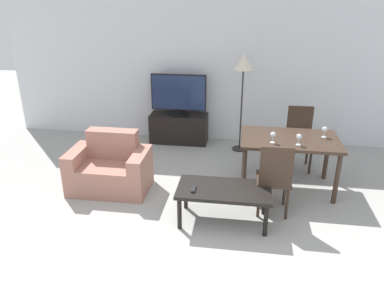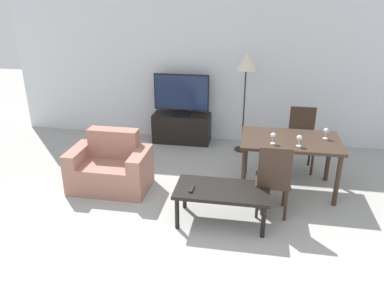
{
  "view_description": "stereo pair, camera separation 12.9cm",
  "coord_description": "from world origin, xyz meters",
  "px_view_note": "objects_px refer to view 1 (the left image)",
  "views": [
    {
      "loc": [
        0.53,
        -2.55,
        2.5
      ],
      "look_at": [
        -0.12,
        1.89,
        0.65
      ],
      "focal_mm": 35.0,
      "sensor_mm": 36.0,
      "label": 1
    },
    {
      "loc": [
        0.65,
        -2.53,
        2.5
      ],
      "look_at": [
        -0.12,
        1.89,
        0.65
      ],
      "focal_mm": 35.0,
      "sensor_mm": 36.0,
      "label": 2
    }
  ],
  "objects_px": {
    "dining_chair_far": "(299,135)",
    "wine_glass_left": "(273,135)",
    "wine_glass_center": "(299,137)",
    "dining_table": "(289,144)",
    "dining_chair_near": "(274,177)",
    "coffee_table": "(224,192)",
    "wine_glass_right": "(325,130)",
    "tv_stand": "(179,128)",
    "floor_lamp": "(243,68)",
    "remote_primary": "(194,189)",
    "tv": "(179,95)",
    "armchair": "(110,169)"
  },
  "relations": [
    {
      "from": "dining_chair_near",
      "to": "remote_primary",
      "type": "height_order",
      "value": "dining_chair_near"
    },
    {
      "from": "wine_glass_right",
      "to": "coffee_table",
      "type": "bearing_deg",
      "value": -139.95
    },
    {
      "from": "armchair",
      "to": "dining_chair_near",
      "type": "bearing_deg",
      "value": -9.05
    },
    {
      "from": "dining_chair_far",
      "to": "dining_chair_near",
      "type": "bearing_deg",
      "value": -107.24
    },
    {
      "from": "tv_stand",
      "to": "dining_table",
      "type": "distance_m",
      "value": 2.27
    },
    {
      "from": "remote_primary",
      "to": "wine_glass_center",
      "type": "height_order",
      "value": "wine_glass_center"
    },
    {
      "from": "tv",
      "to": "dining_chair_near",
      "type": "relative_size",
      "value": 1.03
    },
    {
      "from": "coffee_table",
      "to": "wine_glass_right",
      "type": "xyz_separation_m",
      "value": [
        1.22,
        1.03,
        0.44
      ]
    },
    {
      "from": "armchair",
      "to": "tv",
      "type": "distance_m",
      "value": 1.98
    },
    {
      "from": "floor_lamp",
      "to": "dining_chair_far",
      "type": "bearing_deg",
      "value": -30.05
    },
    {
      "from": "tv_stand",
      "to": "floor_lamp",
      "type": "relative_size",
      "value": 0.62
    },
    {
      "from": "coffee_table",
      "to": "dining_chair_near",
      "type": "height_order",
      "value": "dining_chair_near"
    },
    {
      "from": "dining_table",
      "to": "wine_glass_right",
      "type": "distance_m",
      "value": 0.49
    },
    {
      "from": "remote_primary",
      "to": "dining_chair_near",
      "type": "bearing_deg",
      "value": 18.87
    },
    {
      "from": "coffee_table",
      "to": "dining_chair_far",
      "type": "bearing_deg",
      "value": 58.61
    },
    {
      "from": "floor_lamp",
      "to": "coffee_table",
      "type": "bearing_deg",
      "value": -93.43
    },
    {
      "from": "tv",
      "to": "coffee_table",
      "type": "height_order",
      "value": "tv"
    },
    {
      "from": "armchair",
      "to": "wine_glass_center",
      "type": "xyz_separation_m",
      "value": [
        2.42,
        0.14,
        0.54
      ]
    },
    {
      "from": "dining_table",
      "to": "dining_chair_near",
      "type": "relative_size",
      "value": 1.37
    },
    {
      "from": "tv_stand",
      "to": "wine_glass_left",
      "type": "relative_size",
      "value": 6.79
    },
    {
      "from": "dining_chair_near",
      "to": "wine_glass_left",
      "type": "distance_m",
      "value": 0.6
    },
    {
      "from": "coffee_table",
      "to": "wine_glass_right",
      "type": "relative_size",
      "value": 7.25
    },
    {
      "from": "wine_glass_left",
      "to": "wine_glass_right",
      "type": "relative_size",
      "value": 1.0
    },
    {
      "from": "dining_chair_far",
      "to": "wine_glass_left",
      "type": "xyz_separation_m",
      "value": [
        -0.46,
        -0.91,
        0.32
      ]
    },
    {
      "from": "tv",
      "to": "floor_lamp",
      "type": "relative_size",
      "value": 0.59
    },
    {
      "from": "armchair",
      "to": "wine_glass_center",
      "type": "distance_m",
      "value": 2.48
    },
    {
      "from": "dining_table",
      "to": "tv_stand",
      "type": "bearing_deg",
      "value": 140.49
    },
    {
      "from": "wine_glass_center",
      "to": "dining_chair_far",
      "type": "bearing_deg",
      "value": 81.3
    },
    {
      "from": "dining_chair_near",
      "to": "wine_glass_left",
      "type": "relative_size",
      "value": 6.29
    },
    {
      "from": "coffee_table",
      "to": "dining_chair_near",
      "type": "xyz_separation_m",
      "value": [
        0.57,
        0.23,
        0.12
      ]
    },
    {
      "from": "dining_table",
      "to": "dining_chair_near",
      "type": "xyz_separation_m",
      "value": [
        -0.22,
        -0.71,
        -0.13
      ]
    },
    {
      "from": "wine_glass_right",
      "to": "tv",
      "type": "bearing_deg",
      "value": 148.37
    },
    {
      "from": "remote_primary",
      "to": "wine_glass_right",
      "type": "bearing_deg",
      "value": 35.42
    },
    {
      "from": "armchair",
      "to": "coffee_table",
      "type": "distance_m",
      "value": 1.66
    },
    {
      "from": "wine_glass_left",
      "to": "wine_glass_center",
      "type": "relative_size",
      "value": 1.0
    },
    {
      "from": "dining_chair_near",
      "to": "wine_glass_center",
      "type": "bearing_deg",
      "value": 58.22
    },
    {
      "from": "dining_chair_far",
      "to": "dining_table",
      "type": "bearing_deg",
      "value": -107.24
    },
    {
      "from": "coffee_table",
      "to": "dining_table",
      "type": "distance_m",
      "value": 1.25
    },
    {
      "from": "tv",
      "to": "dining_table",
      "type": "distance_m",
      "value": 2.25
    },
    {
      "from": "tv_stand",
      "to": "floor_lamp",
      "type": "bearing_deg",
      "value": -10.84
    },
    {
      "from": "wine_glass_left",
      "to": "coffee_table",
      "type": "bearing_deg",
      "value": -126.78
    },
    {
      "from": "armchair",
      "to": "wine_glass_left",
      "type": "distance_m",
      "value": 2.18
    },
    {
      "from": "tv_stand",
      "to": "wine_glass_right",
      "type": "distance_m",
      "value": 2.61
    },
    {
      "from": "armchair",
      "to": "floor_lamp",
      "type": "xyz_separation_m",
      "value": [
        1.68,
        1.59,
        1.1
      ]
    },
    {
      "from": "dining_table",
      "to": "wine_glass_left",
      "type": "xyz_separation_m",
      "value": [
        -0.24,
        -0.2,
        0.19
      ]
    },
    {
      "from": "floor_lamp",
      "to": "wine_glass_right",
      "type": "distance_m",
      "value": 1.67
    },
    {
      "from": "dining_chair_near",
      "to": "wine_glass_center",
      "type": "relative_size",
      "value": 6.29
    },
    {
      "from": "dining_chair_near",
      "to": "floor_lamp",
      "type": "relative_size",
      "value": 0.57
    },
    {
      "from": "coffee_table",
      "to": "wine_glass_center",
      "type": "relative_size",
      "value": 7.25
    },
    {
      "from": "dining_chair_far",
      "to": "floor_lamp",
      "type": "relative_size",
      "value": 0.57
    }
  ]
}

